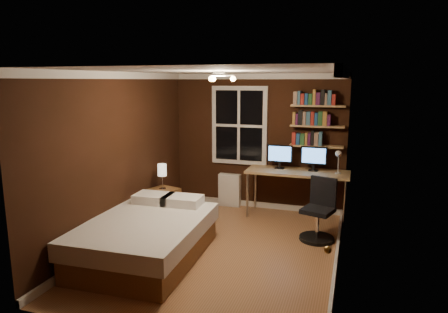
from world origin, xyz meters
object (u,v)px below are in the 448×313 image
(radiator, at_px, (230,190))
(office_chair, at_px, (319,217))
(nightstand, at_px, (163,205))
(bed, at_px, (147,238))
(bedside_lamp, at_px, (162,177))
(desk, at_px, (297,174))
(desk_lamp, at_px, (338,162))
(monitor_left, at_px, (280,157))
(monitor_right, at_px, (314,159))

(radiator, bearing_deg, office_chair, -33.00)
(nightstand, bearing_deg, bed, -54.31)
(bed, xyz_separation_m, bedside_lamp, (-0.45, 1.38, 0.49))
(desk, xyz_separation_m, office_chair, (0.46, -0.92, -0.42))
(desk_lamp, bearing_deg, nightstand, -163.22)
(bedside_lamp, height_order, monitor_left, monitor_left)
(nightstand, distance_m, desk_lamp, 3.04)
(monitor_left, bearing_deg, desk, -14.76)
(bedside_lamp, bearing_deg, nightstand, 0.00)
(radiator, height_order, monitor_right, monitor_right)
(monitor_right, xyz_separation_m, desk_lamp, (0.42, -0.17, 0.01))
(nightstand, xyz_separation_m, bedside_lamp, (0.00, 0.00, 0.50))
(monitor_left, relative_size, monitor_right, 1.00)
(bedside_lamp, xyz_separation_m, radiator, (0.83, 1.17, -0.47))
(desk, bearing_deg, monitor_right, 18.90)
(bedside_lamp, xyz_separation_m, office_chair, (2.60, 0.01, -0.43))
(radiator, distance_m, desk_lamp, 2.14)
(bedside_lamp, bearing_deg, desk, 23.49)
(bedside_lamp, bearing_deg, office_chair, 0.31)
(bed, height_order, monitor_right, monitor_right)
(monitor_left, xyz_separation_m, office_chair, (0.80, -1.00, -0.70))
(desk, relative_size, desk_lamp, 3.99)
(desk_lamp, bearing_deg, bedside_lamp, -163.22)
(monitor_left, bearing_deg, monitor_right, 0.00)
(radiator, relative_size, office_chair, 0.66)
(bed, xyz_separation_m, radiator, (0.37, 2.55, 0.02))
(nightstand, height_order, radiator, radiator)
(radiator, relative_size, desk, 0.36)
(bedside_lamp, distance_m, monitor_right, 2.62)
(office_chair, bearing_deg, desk_lamp, 92.70)
(bed, relative_size, monitor_right, 4.63)
(bed, relative_size, bedside_lamp, 4.75)
(bed, distance_m, bedside_lamp, 1.54)
(nightstand, relative_size, radiator, 0.90)
(bedside_lamp, relative_size, desk_lamp, 0.99)
(bedside_lamp, relative_size, office_chair, 0.46)
(bed, relative_size, desk, 1.18)
(nightstand, bearing_deg, desk_lamp, 34.32)
(nightstand, distance_m, monitor_left, 2.21)
(monitor_right, distance_m, desk_lamp, 0.45)
(desk, distance_m, office_chair, 1.11)
(radiator, bearing_deg, bedside_lamp, -125.34)
(bedside_lamp, distance_m, desk_lamp, 2.95)
(bed, distance_m, office_chair, 2.56)
(radiator, xyz_separation_m, monitor_right, (1.57, -0.15, 0.74))
(nightstand, relative_size, desk_lamp, 1.28)
(bedside_lamp, xyz_separation_m, desk, (2.14, 0.93, -0.01))
(bed, distance_m, desk, 2.90)
(radiator, distance_m, monitor_left, 1.23)
(nightstand, relative_size, monitor_left, 1.26)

